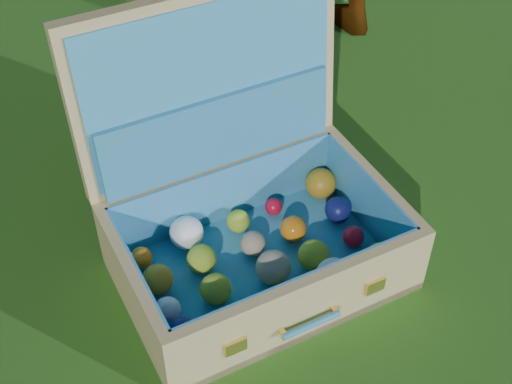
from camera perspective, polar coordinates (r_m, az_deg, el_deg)
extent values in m
plane|color=#215114|center=(1.56, 0.15, -5.37)|extent=(60.00, 60.00, 0.00)
cube|color=tan|center=(1.52, 0.32, -6.35)|extent=(0.67, 0.56, 0.02)
cube|color=tan|center=(1.37, 3.88, -9.39)|extent=(0.54, 0.22, 0.17)
cube|color=tan|center=(1.58, -2.69, -0.17)|extent=(0.54, 0.22, 0.17)
cube|color=tan|center=(1.40, -9.73, -8.21)|extent=(0.14, 0.32, 0.17)
cube|color=tan|center=(1.57, 9.21, -0.99)|extent=(0.14, 0.32, 0.17)
cube|color=teal|center=(1.51, 0.32, -6.03)|extent=(0.61, 0.50, 0.01)
cube|color=teal|center=(1.36, 3.61, -8.73)|extent=(0.49, 0.19, 0.15)
cube|color=teal|center=(1.56, -2.49, -0.19)|extent=(0.49, 0.19, 0.15)
cube|color=teal|center=(1.40, -9.27, -7.76)|extent=(0.13, 0.32, 0.15)
cube|color=teal|center=(1.56, 8.85, -0.87)|extent=(0.13, 0.32, 0.15)
cube|color=tan|center=(1.44, -3.87, 8.87)|extent=(0.56, 0.27, 0.38)
cube|color=teal|center=(1.42, -3.54, 8.55)|extent=(0.51, 0.23, 0.34)
cube|color=teal|center=(1.47, -3.04, 4.81)|extent=(0.49, 0.21, 0.16)
cube|color=#F2C659|center=(1.31, -1.65, -12.27)|extent=(0.04, 0.02, 0.03)
cube|color=#F2C659|center=(1.42, 9.51, -7.44)|extent=(0.04, 0.02, 0.03)
cylinder|color=teal|center=(1.36, 4.44, -10.56)|extent=(0.12, 0.06, 0.01)
cube|color=#F2C659|center=(1.35, 2.16, -11.25)|extent=(0.02, 0.02, 0.01)
cube|color=#F2C659|center=(1.39, 6.32, -9.43)|extent=(0.02, 0.02, 0.01)
sphere|color=#101552|center=(1.36, -5.91, -11.36)|extent=(0.07, 0.07, 0.07)
sphere|color=orange|center=(1.39, -1.52, -10.22)|extent=(0.05, 0.05, 0.05)
sphere|color=#B7D032|center=(1.42, 2.84, -8.41)|extent=(0.07, 0.07, 0.07)
sphere|color=white|center=(1.45, 6.27, -6.76)|extent=(0.08, 0.08, 0.08)
sphere|color=#B7D032|center=(1.51, 9.87, -5.15)|extent=(0.06, 0.06, 0.06)
sphere|color=white|center=(1.41, -7.08, -9.36)|extent=(0.05, 0.05, 0.05)
sphere|color=#B7D032|center=(1.43, -3.24, -7.75)|extent=(0.06, 0.06, 0.06)
sphere|color=tan|center=(1.46, 1.39, -6.05)|extent=(0.07, 0.07, 0.07)
sphere|color=#B7D032|center=(1.49, 4.64, -5.06)|extent=(0.07, 0.07, 0.07)
sphere|color=red|center=(1.55, 7.80, -3.56)|extent=(0.05, 0.05, 0.05)
sphere|color=#B27C17|center=(1.46, -7.86, -6.93)|extent=(0.06, 0.06, 0.06)
sphere|color=#B7D032|center=(1.49, -4.38, -5.35)|extent=(0.06, 0.06, 0.06)
sphere|color=tan|center=(1.51, -0.23, -4.14)|extent=(0.06, 0.06, 0.06)
sphere|color=orange|center=(1.54, 3.01, -2.96)|extent=(0.06, 0.06, 0.06)
sphere|color=#101552|center=(1.59, 6.59, -1.42)|extent=(0.06, 0.06, 0.06)
sphere|color=orange|center=(1.51, -9.16, -5.21)|extent=(0.05, 0.05, 0.05)
sphere|color=white|center=(1.53, -5.58, -3.25)|extent=(0.07, 0.07, 0.07)
sphere|color=#B7D032|center=(1.56, -1.43, -2.34)|extent=(0.05, 0.05, 0.05)
sphere|color=red|center=(1.60, 1.41, -1.18)|extent=(0.04, 0.04, 0.04)
sphere|color=#B27C17|center=(1.64, 5.19, 0.70)|extent=(0.07, 0.07, 0.07)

